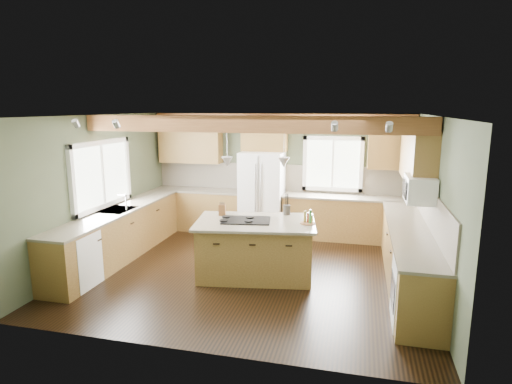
# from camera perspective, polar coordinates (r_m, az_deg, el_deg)

# --- Properties ---
(floor) EXTENTS (5.60, 5.60, 0.00)m
(floor) POSITION_cam_1_polar(r_m,az_deg,el_deg) (7.37, -0.62, -10.51)
(floor) COLOR black
(floor) RESTS_ON ground
(ceiling) EXTENTS (5.60, 5.60, 0.00)m
(ceiling) POSITION_cam_1_polar(r_m,az_deg,el_deg) (6.84, -0.67, 10.15)
(ceiling) COLOR silver
(ceiling) RESTS_ON wall_back
(wall_back) EXTENTS (5.60, 0.00, 5.60)m
(wall_back) POSITION_cam_1_polar(r_m,az_deg,el_deg) (9.39, 3.14, 2.50)
(wall_back) COLOR #404A34
(wall_back) RESTS_ON ground
(wall_left) EXTENTS (0.00, 5.00, 5.00)m
(wall_left) POSITION_cam_1_polar(r_m,az_deg,el_deg) (8.13, -20.13, 0.43)
(wall_left) COLOR #404A34
(wall_left) RESTS_ON ground
(wall_right) EXTENTS (0.00, 5.00, 5.00)m
(wall_right) POSITION_cam_1_polar(r_m,az_deg,el_deg) (6.87, 22.63, -1.67)
(wall_right) COLOR #404A34
(wall_right) RESTS_ON ground
(ceiling_beam) EXTENTS (5.55, 0.26, 0.26)m
(ceiling_beam) POSITION_cam_1_polar(r_m,az_deg,el_deg) (6.72, -0.93, 9.02)
(ceiling_beam) COLOR brown
(ceiling_beam) RESTS_ON ceiling
(soffit_trim) EXTENTS (5.55, 0.20, 0.10)m
(soffit_trim) POSITION_cam_1_polar(r_m,az_deg,el_deg) (9.18, 3.10, 10.07)
(soffit_trim) COLOR brown
(soffit_trim) RESTS_ON ceiling
(backsplash_back) EXTENTS (5.58, 0.03, 0.58)m
(backsplash_back) POSITION_cam_1_polar(r_m,az_deg,el_deg) (9.39, 3.11, 1.94)
(backsplash_back) COLOR brown
(backsplash_back) RESTS_ON wall_back
(backsplash_right) EXTENTS (0.03, 3.70, 0.58)m
(backsplash_right) POSITION_cam_1_polar(r_m,az_deg,el_deg) (6.93, 22.39, -2.30)
(backsplash_right) COLOR brown
(backsplash_right) RESTS_ON wall_right
(base_cab_back_left) EXTENTS (2.02, 0.60, 0.88)m
(base_cab_back_left) POSITION_cam_1_polar(r_m,az_deg,el_deg) (9.76, -7.64, -2.39)
(base_cab_back_left) COLOR brown
(base_cab_back_left) RESTS_ON floor
(counter_back_left) EXTENTS (2.06, 0.64, 0.04)m
(counter_back_left) POSITION_cam_1_polar(r_m,az_deg,el_deg) (9.66, -7.71, 0.26)
(counter_back_left) COLOR #4B4437
(counter_back_left) RESTS_ON base_cab_back_left
(base_cab_back_right) EXTENTS (2.62, 0.60, 0.88)m
(base_cab_back_right) POSITION_cam_1_polar(r_m,az_deg,el_deg) (9.12, 11.98, -3.52)
(base_cab_back_right) COLOR brown
(base_cab_back_right) RESTS_ON floor
(counter_back_right) EXTENTS (2.66, 0.64, 0.04)m
(counter_back_right) POSITION_cam_1_polar(r_m,az_deg,el_deg) (9.02, 12.10, -0.70)
(counter_back_right) COLOR #4B4437
(counter_back_right) RESTS_ON base_cab_back_right
(base_cab_left) EXTENTS (0.60, 3.70, 0.88)m
(base_cab_left) POSITION_cam_1_polar(r_m,az_deg,el_deg) (8.21, -17.78, -5.49)
(base_cab_left) COLOR brown
(base_cab_left) RESTS_ON floor
(counter_left) EXTENTS (0.64, 3.74, 0.04)m
(counter_left) POSITION_cam_1_polar(r_m,az_deg,el_deg) (8.10, -17.97, -2.37)
(counter_left) COLOR #4B4437
(counter_left) RESTS_ON base_cab_left
(base_cab_right) EXTENTS (0.60, 3.70, 0.88)m
(base_cab_right) POSITION_cam_1_polar(r_m,az_deg,el_deg) (7.11, 19.62, -8.25)
(base_cab_right) COLOR brown
(base_cab_right) RESTS_ON floor
(counter_right) EXTENTS (0.64, 3.74, 0.04)m
(counter_right) POSITION_cam_1_polar(r_m,az_deg,el_deg) (6.97, 19.88, -4.68)
(counter_right) COLOR #4B4437
(counter_right) RESTS_ON base_cab_right
(upper_cab_back_left) EXTENTS (1.40, 0.35, 0.90)m
(upper_cab_back_left) POSITION_cam_1_polar(r_m,az_deg,el_deg) (9.71, -8.71, 6.54)
(upper_cab_back_left) COLOR brown
(upper_cab_back_left) RESTS_ON wall_back
(upper_cab_over_fridge) EXTENTS (0.96, 0.35, 0.70)m
(upper_cab_over_fridge) POSITION_cam_1_polar(r_m,az_deg,el_deg) (9.19, 1.14, 7.65)
(upper_cab_over_fridge) COLOR brown
(upper_cab_over_fridge) RESTS_ON wall_back
(upper_cab_right) EXTENTS (0.35, 2.20, 0.90)m
(upper_cab_right) POSITION_cam_1_polar(r_m,az_deg,el_deg) (7.62, 20.70, 4.65)
(upper_cab_right) COLOR brown
(upper_cab_right) RESTS_ON wall_right
(upper_cab_back_corner) EXTENTS (0.90, 0.35, 0.90)m
(upper_cab_back_corner) POSITION_cam_1_polar(r_m,az_deg,el_deg) (9.00, 17.59, 5.78)
(upper_cab_back_corner) COLOR brown
(upper_cab_back_corner) RESTS_ON wall_back
(window_left) EXTENTS (0.04, 1.60, 1.05)m
(window_left) POSITION_cam_1_polar(r_m,az_deg,el_deg) (8.12, -19.94, 2.22)
(window_left) COLOR white
(window_left) RESTS_ON wall_left
(window_back) EXTENTS (1.10, 0.04, 1.00)m
(window_back) POSITION_cam_1_polar(r_m,az_deg,el_deg) (9.20, 10.20, 3.72)
(window_back) COLOR white
(window_back) RESTS_ON wall_back
(sink) EXTENTS (0.50, 0.65, 0.03)m
(sink) POSITION_cam_1_polar(r_m,az_deg,el_deg) (8.09, -17.97, -2.34)
(sink) COLOR #262628
(sink) RESTS_ON counter_left
(faucet) EXTENTS (0.02, 0.02, 0.28)m
(faucet) POSITION_cam_1_polar(r_m,az_deg,el_deg) (7.97, -16.93, -1.41)
(faucet) COLOR #B2B2B7
(faucet) RESTS_ON sink
(dishwasher) EXTENTS (0.60, 0.60, 0.84)m
(dishwasher) POSITION_cam_1_polar(r_m,az_deg,el_deg) (7.19, -23.11, -8.36)
(dishwasher) COLOR white
(dishwasher) RESTS_ON floor
(oven) EXTENTS (0.60, 0.72, 0.84)m
(oven) POSITION_cam_1_polar(r_m,az_deg,el_deg) (5.90, 20.77, -12.50)
(oven) COLOR white
(oven) RESTS_ON floor
(microwave) EXTENTS (0.40, 0.70, 0.38)m
(microwave) POSITION_cam_1_polar(r_m,az_deg,el_deg) (6.74, 21.01, 0.39)
(microwave) COLOR white
(microwave) RESTS_ON wall_right
(pendant_left) EXTENTS (0.18, 0.18, 0.16)m
(pendant_left) POSITION_cam_1_polar(r_m,az_deg,el_deg) (6.80, -3.86, 4.03)
(pendant_left) COLOR #B2B2B7
(pendant_left) RESTS_ON ceiling
(pendant_right) EXTENTS (0.18, 0.18, 0.16)m
(pendant_right) POSITION_cam_1_polar(r_m,az_deg,el_deg) (6.73, 3.72, 3.95)
(pendant_right) COLOR #B2B2B7
(pendant_right) RESTS_ON ceiling
(refrigerator) EXTENTS (0.90, 0.74, 1.80)m
(refrigerator) POSITION_cam_1_polar(r_m,az_deg,el_deg) (9.16, 0.83, -0.26)
(refrigerator) COLOR white
(refrigerator) RESTS_ON floor
(island) EXTENTS (1.94, 1.37, 0.88)m
(island) POSITION_cam_1_polar(r_m,az_deg,el_deg) (7.08, -0.09, -7.64)
(island) COLOR brown
(island) RESTS_ON floor
(island_top) EXTENTS (2.08, 1.50, 0.04)m
(island_top) POSITION_cam_1_polar(r_m,az_deg,el_deg) (6.94, -0.09, -4.05)
(island_top) COLOR #4B4437
(island_top) RESTS_ON island
(cooktop) EXTENTS (0.85, 0.63, 0.02)m
(cooktop) POSITION_cam_1_polar(r_m,az_deg,el_deg) (6.95, -1.32, -3.78)
(cooktop) COLOR black
(cooktop) RESTS_ON island_top
(knife_block) EXTENTS (0.12, 0.10, 0.19)m
(knife_block) POSITION_cam_1_polar(r_m,az_deg,el_deg) (7.29, -4.53, -2.41)
(knife_block) COLOR brown
(knife_block) RESTS_ON island_top
(utensil_crock) EXTENTS (0.16, 0.16, 0.17)m
(utensil_crock) POSITION_cam_1_polar(r_m,az_deg,el_deg) (7.35, 4.12, -2.38)
(utensil_crock) COLOR #362D2B
(utensil_crock) RESTS_ON island_top
(bottle_tray) EXTENTS (0.28, 0.28, 0.22)m
(bottle_tray) POSITION_cam_1_polar(r_m,az_deg,el_deg) (6.81, 6.93, -3.30)
(bottle_tray) COLOR brown
(bottle_tray) RESTS_ON island_top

